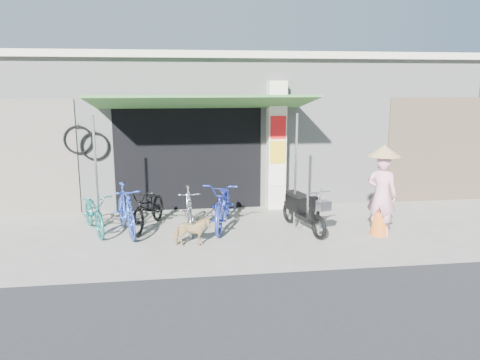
{
  "coord_description": "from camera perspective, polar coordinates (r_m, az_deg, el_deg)",
  "views": [
    {
      "loc": [
        -1.46,
        -8.27,
        2.93
      ],
      "look_at": [
        -0.2,
        1.0,
        1.0
      ],
      "focal_mm": 35.0,
      "sensor_mm": 36.0,
      "label": 1
    }
  ],
  "objects": [
    {
      "name": "bike_teal",
      "position": [
        9.79,
        -17.35,
        -3.8
      ],
      "size": [
        1.08,
        1.66,
        0.82
      ],
      "primitive_type": "imported",
      "rotation": [
        0.0,
        0.0,
        0.38
      ],
      "color": "#166462",
      "rests_on": "ground"
    },
    {
      "name": "nun",
      "position": [
        9.5,
        16.91,
        -1.3
      ],
      "size": [
        0.69,
        0.68,
        1.79
      ],
      "rotation": [
        0.0,
        0.0,
        2.39
      ],
      "color": "pink",
      "rests_on": "ground"
    },
    {
      "name": "awning",
      "position": [
        9.92,
        -4.58,
        9.22
      ],
      "size": [
        4.6,
        1.88,
        2.72
      ],
      "color": "#31622C",
      "rests_on": "ground"
    },
    {
      "name": "shop_pillar",
      "position": [
        11.06,
        4.4,
        4.18
      ],
      "size": [
        0.42,
        0.44,
        3.0
      ],
      "color": "beige",
      "rests_on": "ground"
    },
    {
      "name": "street_dog",
      "position": [
        8.63,
        -5.93,
        -6.28
      ],
      "size": [
        0.67,
        0.31,
        0.56
      ],
      "primitive_type": "imported",
      "rotation": [
        0.0,
        0.0,
        1.56
      ],
      "color": "tan",
      "rests_on": "ground"
    },
    {
      "name": "ground",
      "position": [
        8.9,
        2.16,
        -7.59
      ],
      "size": [
        80.0,
        80.0,
        0.0
      ],
      "primitive_type": "plane",
      "color": "gray",
      "rests_on": "ground"
    },
    {
      "name": "neighbour_left",
      "position": [
        11.54,
        -25.53,
        2.4
      ],
      "size": [
        2.6,
        0.06,
        2.6
      ],
      "primitive_type": "cube",
      "color": "#6B665B",
      "rests_on": "ground"
    },
    {
      "name": "bike_navy",
      "position": [
        9.65,
        -2.0,
        -2.91
      ],
      "size": [
        1.09,
        2.03,
        1.01
      ],
      "primitive_type": "imported",
      "rotation": [
        0.0,
        0.0,
        -0.23
      ],
      "color": "#22329C",
      "rests_on": "ground"
    },
    {
      "name": "bike_silver",
      "position": [
        9.46,
        -6.25,
        -3.58
      ],
      "size": [
        0.45,
        1.52,
        0.91
      ],
      "primitive_type": "imported",
      "rotation": [
        0.0,
        0.0,
        0.01
      ],
      "color": "#A4A5A9",
      "rests_on": "ground"
    },
    {
      "name": "bicycle_shop",
      "position": [
        13.49,
        -1.52,
        7.0
      ],
      "size": [
        12.3,
        5.3,
        3.66
      ],
      "color": "#959A92",
      "rests_on": "ground"
    },
    {
      "name": "bike_blue",
      "position": [
        9.51,
        -13.72,
        -3.52
      ],
      "size": [
        0.91,
        1.72,
        0.99
      ],
      "primitive_type": "imported",
      "rotation": [
        0.0,
        0.0,
        0.28
      ],
      "color": "#223D9B",
      "rests_on": "ground"
    },
    {
      "name": "neighbour_right",
      "position": [
        12.74,
        22.85,
        3.39
      ],
      "size": [
        2.6,
        0.06,
        2.6
      ],
      "primitive_type": "cube",
      "color": "brown",
      "rests_on": "ground"
    },
    {
      "name": "bike_black",
      "position": [
        9.76,
        -11.08,
        -3.34
      ],
      "size": [
        1.08,
        1.78,
        0.88
      ],
      "primitive_type": "imported",
      "rotation": [
        0.0,
        0.0,
        -0.31
      ],
      "color": "black",
      "rests_on": "ground"
    },
    {
      "name": "moped",
      "position": [
        9.56,
        7.61,
        -3.64
      ],
      "size": [
        0.64,
        1.62,
        0.93
      ],
      "rotation": [
        0.0,
        0.0,
        0.27
      ],
      "color": "black",
      "rests_on": "ground"
    }
  ]
}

